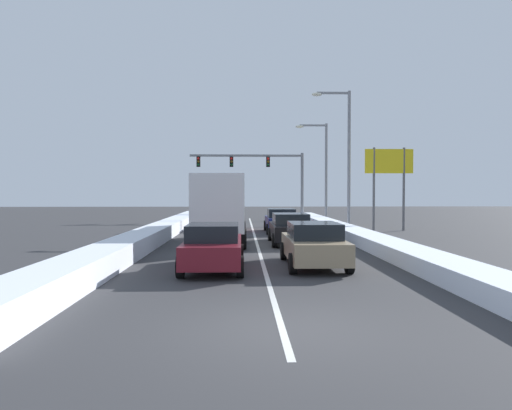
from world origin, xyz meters
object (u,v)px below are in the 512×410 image
object	(u,v)px
roadside_sign_right	(389,170)
street_lamp_right_mid	(322,164)
sedan_tan_right_lane_nearest	(314,244)
street_lamp_right_near	(344,148)
sedan_maroon_center_lane_nearest	(213,246)
sedan_red_center_lane_third	(229,218)
traffic_light_gantry	(262,169)
sedan_black_right_lane_second	(290,228)
sedan_navy_right_lane_third	(281,220)
box_truck_center_lane_second	(220,205)

from	to	relation	value
roadside_sign_right	street_lamp_right_mid	bearing A→B (deg)	112.31
sedan_tan_right_lane_nearest	street_lamp_right_near	bearing A→B (deg)	73.93
sedan_maroon_center_lane_nearest	sedan_red_center_lane_third	distance (m)	16.47
sedan_red_center_lane_third	traffic_light_gantry	distance (m)	12.68
sedan_maroon_center_lane_nearest	street_lamp_right_near	world-z (taller)	street_lamp_right_near
sedan_black_right_lane_second	sedan_navy_right_lane_third	size ratio (longest dim) A/B	1.00
sedan_red_center_lane_third	street_lamp_right_near	distance (m)	9.14
sedan_tan_right_lane_nearest	sedan_maroon_center_lane_nearest	world-z (taller)	same
sedan_black_right_lane_second	sedan_navy_right_lane_third	distance (m)	6.54
sedan_tan_right_lane_nearest	sedan_navy_right_lane_third	world-z (taller)	same
sedan_navy_right_lane_third	sedan_maroon_center_lane_nearest	distance (m)	14.49
sedan_tan_right_lane_nearest	traffic_light_gantry	distance (m)	27.89
sedan_maroon_center_lane_nearest	traffic_light_gantry	size ratio (longest dim) A/B	0.42
sedan_tan_right_lane_nearest	roadside_sign_right	bearing A→B (deg)	63.73
traffic_light_gantry	street_lamp_right_mid	bearing A→B (deg)	-48.28
traffic_light_gantry	roadside_sign_right	world-z (taller)	traffic_light_gantry
sedan_maroon_center_lane_nearest	box_truck_center_lane_second	size ratio (longest dim) A/B	0.62
traffic_light_gantry	street_lamp_right_mid	distance (m)	7.01
traffic_light_gantry	street_lamp_right_near	distance (m)	13.21
sedan_navy_right_lane_third	sedan_tan_right_lane_nearest	bearing A→B (deg)	-90.02
street_lamp_right_near	sedan_tan_right_lane_nearest	bearing A→B (deg)	-106.07
sedan_navy_right_lane_third	street_lamp_right_mid	bearing A→B (deg)	65.11
roadside_sign_right	street_lamp_right_near	bearing A→B (deg)	166.63
sedan_red_center_lane_third	traffic_light_gantry	world-z (taller)	traffic_light_gantry
traffic_light_gantry	box_truck_center_lane_second	bearing A→B (deg)	-98.34
street_lamp_right_near	sedan_red_center_lane_third	bearing A→B (deg)	176.28
box_truck_center_lane_second	roadside_sign_right	bearing A→B (deg)	34.77
box_truck_center_lane_second	street_lamp_right_mid	distance (m)	17.23
sedan_black_right_lane_second	traffic_light_gantry	world-z (taller)	traffic_light_gantry
sedan_black_right_lane_second	box_truck_center_lane_second	bearing A→B (deg)	175.71
sedan_red_center_lane_third	sedan_maroon_center_lane_nearest	bearing A→B (deg)	-90.17
street_lamp_right_near	street_lamp_right_mid	distance (m)	7.02
sedan_tan_right_lane_nearest	roadside_sign_right	xyz separation A→B (m)	(7.26, 14.72, 3.25)
sedan_black_right_lane_second	traffic_light_gantry	size ratio (longest dim) A/B	0.42
roadside_sign_right	sedan_black_right_lane_second	bearing A→B (deg)	-133.47
sedan_tan_right_lane_nearest	box_truck_center_lane_second	world-z (taller)	box_truck_center_lane_second
box_truck_center_lane_second	roadside_sign_right	world-z (taller)	roadside_sign_right
box_truck_center_lane_second	roadside_sign_right	distance (m)	13.31
street_lamp_right_near	street_lamp_right_mid	size ratio (longest dim) A/B	1.14
box_truck_center_lane_second	traffic_light_gantry	xyz separation A→B (m)	(2.99, 20.38, 2.82)
box_truck_center_lane_second	street_lamp_right_mid	bearing A→B (deg)	63.21
street_lamp_right_mid	box_truck_center_lane_second	bearing A→B (deg)	-116.79
traffic_light_gantry	roadside_sign_right	xyz separation A→B (m)	(7.80, -12.89, -0.71)
sedan_navy_right_lane_third	box_truck_center_lane_second	world-z (taller)	box_truck_center_lane_second
sedan_maroon_center_lane_nearest	sedan_black_right_lane_second	bearing A→B (deg)	66.21
sedan_red_center_lane_third	street_lamp_right_mid	distance (m)	10.72
sedan_maroon_center_lane_nearest	street_lamp_right_near	size ratio (longest dim) A/B	0.48
traffic_light_gantry	street_lamp_right_mid	xyz separation A→B (m)	(4.66, -5.23, 0.17)
box_truck_center_lane_second	street_lamp_right_near	distance (m)	11.96
box_truck_center_lane_second	roadside_sign_right	xyz separation A→B (m)	(10.79, 7.49, 2.12)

